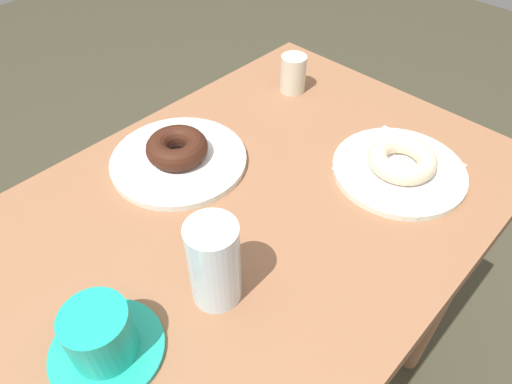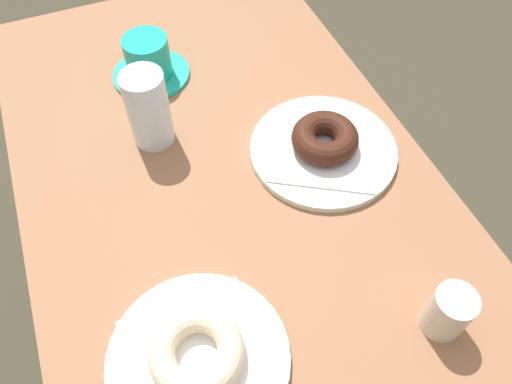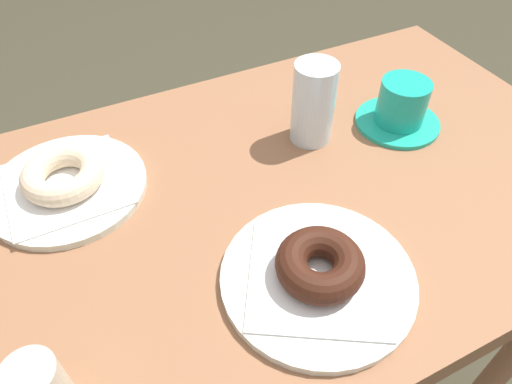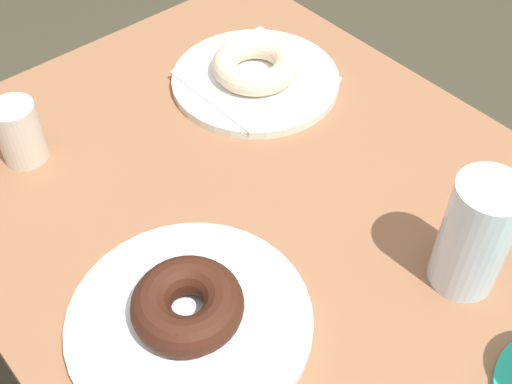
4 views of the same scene
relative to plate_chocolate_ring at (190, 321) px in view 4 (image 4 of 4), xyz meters
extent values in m
cube|color=#936141|center=(0.04, 0.16, -0.03)|extent=(1.02, 0.63, 0.05)
cylinder|color=#9E6A4C|center=(-0.39, -0.10, -0.41)|extent=(0.05, 0.05, 0.70)
cylinder|color=#9E6A4C|center=(-0.39, 0.42, -0.41)|extent=(0.05, 0.05, 0.70)
cylinder|color=silver|center=(0.00, 0.00, 0.00)|extent=(0.24, 0.24, 0.01)
cube|color=white|center=(0.00, 0.00, 0.01)|extent=(0.23, 0.23, 0.00)
torus|color=#3A1A10|center=(0.00, 0.00, 0.03)|extent=(0.11, 0.11, 0.04)
cylinder|color=silver|center=(-0.24, 0.29, 0.00)|extent=(0.23, 0.23, 0.01)
cube|color=white|center=(-0.24, 0.29, 0.01)|extent=(0.17, 0.17, 0.00)
torus|color=beige|center=(-0.24, 0.29, 0.03)|extent=(0.12, 0.12, 0.03)
cylinder|color=silver|center=(0.14, 0.24, 0.06)|extent=(0.07, 0.07, 0.13)
cylinder|color=beige|center=(-0.32, -0.01, 0.03)|extent=(0.05, 0.05, 0.08)
camera|label=1|loc=(0.35, 0.52, 0.53)|focal=32.42mm
camera|label=2|loc=(-0.45, 0.30, 0.62)|focal=35.07mm
camera|label=3|loc=(-0.21, -0.26, 0.48)|focal=32.80mm
camera|label=4|loc=(0.30, -0.17, 0.55)|focal=45.85mm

